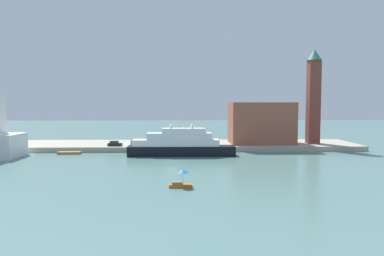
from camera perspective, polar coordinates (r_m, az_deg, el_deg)
ground at (r=85.16m, az=-3.21°, el=-5.29°), size 400.00×400.00×0.00m
quay_dock at (r=111.19m, az=-2.83°, el=-2.74°), size 110.00×20.77×1.43m
large_yacht at (r=94.21m, az=-1.90°, el=-2.64°), size 27.71×4.84×9.79m
small_motorboat at (r=59.31m, az=-1.70°, el=-8.01°), size 3.77×1.91×3.06m
work_barge at (r=102.74m, az=-18.73°, el=-3.72°), size 6.08×1.82×0.64m
harbor_building at (r=111.96m, az=10.78°, el=0.80°), size 18.73×12.42×12.42m
bell_tower at (r=115.67m, az=18.56°, el=5.16°), size 4.43×4.43×28.31m
parked_car at (r=105.60m, az=-12.03°, el=-2.44°), size 4.04×1.68×1.47m
person_figure at (r=105.96m, az=-9.53°, el=-2.29°), size 0.36×0.36×1.74m
mooring_bollard at (r=101.84m, az=-3.74°, el=-2.72°), size 0.39×0.39×0.84m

